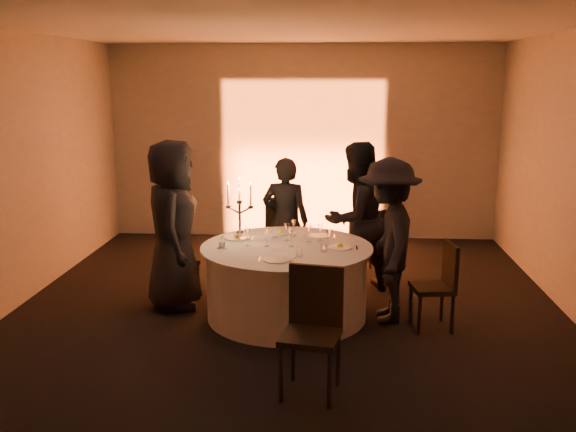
# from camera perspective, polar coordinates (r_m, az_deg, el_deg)

# --- Properties ---
(floor) EXTENTS (7.00, 7.00, 0.00)m
(floor) POSITION_cam_1_polar(r_m,az_deg,el_deg) (6.94, -0.12, -8.86)
(floor) COLOR black
(floor) RESTS_ON ground
(ceiling) EXTENTS (7.00, 7.00, 0.00)m
(ceiling) POSITION_cam_1_polar(r_m,az_deg,el_deg) (6.49, -0.13, 16.68)
(ceiling) COLOR white
(ceiling) RESTS_ON wall_back
(wall_back) EXTENTS (7.00, 0.00, 7.00)m
(wall_back) POSITION_cam_1_polar(r_m,az_deg,el_deg) (10.02, 1.34, 6.54)
(wall_back) COLOR #9E9B93
(wall_back) RESTS_ON floor
(wall_front) EXTENTS (7.00, 0.00, 7.00)m
(wall_front) POSITION_cam_1_polar(r_m,az_deg,el_deg) (3.16, -4.78, -6.31)
(wall_front) COLOR #9E9B93
(wall_front) RESTS_ON floor
(wall_left) EXTENTS (0.00, 7.00, 7.00)m
(wall_left) POSITION_cam_1_polar(r_m,az_deg,el_deg) (7.40, -24.03, 3.43)
(wall_left) COLOR #9E9B93
(wall_left) RESTS_ON floor
(uplighter_fixture) EXTENTS (0.25, 0.12, 0.10)m
(uplighter_fixture) POSITION_cam_1_polar(r_m,az_deg,el_deg) (9.97, 1.22, -1.95)
(uplighter_fixture) COLOR black
(uplighter_fixture) RESTS_ON floor
(banquet_table) EXTENTS (1.80, 1.80, 0.77)m
(banquet_table) POSITION_cam_1_polar(r_m,az_deg,el_deg) (6.81, -0.12, -5.84)
(banquet_table) COLOR black
(banquet_table) RESTS_ON floor
(chair_left) EXTENTS (0.53, 0.53, 0.93)m
(chair_left) POSITION_cam_1_polar(r_m,az_deg,el_deg) (7.46, -10.22, -3.31)
(chair_left) COLOR black
(chair_left) RESTS_ON floor
(chair_back_left) EXTENTS (0.47, 0.47, 0.98)m
(chair_back_left) POSITION_cam_1_polar(r_m,az_deg,el_deg) (8.42, -0.43, -1.09)
(chair_back_left) COLOR black
(chair_back_left) RESTS_ON floor
(chair_back_right) EXTENTS (0.52, 0.52, 0.86)m
(chair_back_right) POSITION_cam_1_polar(r_m,az_deg,el_deg) (8.26, 7.35, -1.99)
(chair_back_right) COLOR black
(chair_back_right) RESTS_ON floor
(chair_right) EXTENTS (0.44, 0.44, 0.89)m
(chair_right) POSITION_cam_1_polar(r_m,az_deg,el_deg) (6.64, 13.32, -5.64)
(chair_right) COLOR black
(chair_right) RESTS_ON floor
(chair_front) EXTENTS (0.52, 0.52, 1.02)m
(chair_front) POSITION_cam_1_polar(r_m,az_deg,el_deg) (5.21, 2.22, -9.42)
(chair_front) COLOR black
(chair_front) RESTS_ON floor
(guest_left) EXTENTS (0.74, 1.00, 1.85)m
(guest_left) POSITION_cam_1_polar(r_m,az_deg,el_deg) (7.08, -10.22, -0.78)
(guest_left) COLOR black
(guest_left) RESTS_ON floor
(guest_back_left) EXTENTS (0.60, 0.42, 1.56)m
(guest_back_left) POSITION_cam_1_polar(r_m,az_deg,el_deg) (7.81, -0.24, -0.45)
(guest_back_left) COLOR black
(guest_back_left) RESTS_ON floor
(guest_back_right) EXTENTS (1.10, 1.08, 1.79)m
(guest_back_right) POSITION_cam_1_polar(r_m,az_deg,el_deg) (7.45, 6.02, -0.27)
(guest_back_right) COLOR black
(guest_back_right) RESTS_ON floor
(guest_right) EXTENTS (0.65, 1.11, 1.71)m
(guest_right) POSITION_cam_1_polar(r_m,az_deg,el_deg) (6.68, 8.91, -2.16)
(guest_right) COLOR black
(guest_right) RESTS_ON floor
(plate_left) EXTENTS (0.36, 0.28, 0.08)m
(plate_left) POSITION_cam_1_polar(r_m,az_deg,el_deg) (7.03, -4.55, -1.87)
(plate_left) COLOR white
(plate_left) RESTS_ON banquet_table
(plate_back_left) EXTENTS (0.36, 0.25, 0.08)m
(plate_back_left) POSITION_cam_1_polar(r_m,az_deg,el_deg) (7.23, -0.65, -1.43)
(plate_back_left) COLOR white
(plate_back_left) RESTS_ON banquet_table
(plate_back_right) EXTENTS (0.35, 0.24, 0.01)m
(plate_back_right) POSITION_cam_1_polar(r_m,az_deg,el_deg) (7.11, 2.78, -1.78)
(plate_back_right) COLOR white
(plate_back_right) RESTS_ON banquet_table
(plate_right) EXTENTS (0.36, 0.25, 0.08)m
(plate_right) POSITION_cam_1_polar(r_m,az_deg,el_deg) (6.65, 4.67, -2.69)
(plate_right) COLOR white
(plate_right) RESTS_ON banquet_table
(plate_front) EXTENTS (0.36, 0.26, 0.01)m
(plate_front) POSITION_cam_1_polar(r_m,az_deg,el_deg) (6.19, -0.97, -3.91)
(plate_front) COLOR white
(plate_front) RESTS_ON banquet_table
(coffee_cup) EXTENTS (0.11, 0.11, 0.07)m
(coffee_cup) POSITION_cam_1_polar(r_m,az_deg,el_deg) (6.67, -5.87, -2.59)
(coffee_cup) COLOR white
(coffee_cup) RESTS_ON banquet_table
(candelabra) EXTENTS (0.30, 0.14, 0.70)m
(candelabra) POSITION_cam_1_polar(r_m,az_deg,el_deg) (6.93, -4.31, -0.15)
(candelabra) COLOR white
(candelabra) RESTS_ON banquet_table
(wine_glass_a) EXTENTS (0.07, 0.07, 0.19)m
(wine_glass_a) POSITION_cam_1_polar(r_m,az_deg,el_deg) (6.65, 3.70, -1.63)
(wine_glass_a) COLOR white
(wine_glass_a) RESTS_ON banquet_table
(wine_glass_b) EXTENTS (0.07, 0.07, 0.19)m
(wine_glass_b) POSITION_cam_1_polar(r_m,az_deg,el_deg) (6.89, -0.10, -1.11)
(wine_glass_b) COLOR white
(wine_glass_b) RESTS_ON banquet_table
(wine_glass_c) EXTENTS (0.07, 0.07, 0.19)m
(wine_glass_c) POSITION_cam_1_polar(r_m,az_deg,el_deg) (6.87, 2.88, -1.15)
(wine_glass_c) COLOR white
(wine_glass_c) RESTS_ON banquet_table
(wine_glass_d) EXTENTS (0.07, 0.07, 0.19)m
(wine_glass_d) POSITION_cam_1_polar(r_m,az_deg,el_deg) (6.65, 0.28, -1.59)
(wine_glass_d) COLOR white
(wine_glass_d) RESTS_ON banquet_table
(wine_glass_e) EXTENTS (0.07, 0.07, 0.19)m
(wine_glass_e) POSITION_cam_1_polar(r_m,az_deg,el_deg) (6.84, 1.88, -1.21)
(wine_glass_e) COLOR white
(wine_glass_e) RESTS_ON banquet_table
(wine_glass_f) EXTENTS (0.07, 0.07, 0.19)m
(wine_glass_f) POSITION_cam_1_polar(r_m,az_deg,el_deg) (7.06, 0.55, -0.77)
(wine_glass_f) COLOR white
(wine_glass_f) RESTS_ON banquet_table
(wine_glass_g) EXTENTS (0.07, 0.07, 0.19)m
(wine_glass_g) POSITION_cam_1_polar(r_m,az_deg,el_deg) (6.69, -3.63, -1.53)
(wine_glass_g) COLOR white
(wine_glass_g) RESTS_ON banquet_table
(wine_glass_h) EXTENTS (0.07, 0.07, 0.19)m
(wine_glass_h) POSITION_cam_1_polar(r_m,az_deg,el_deg) (6.66, -1.93, -1.59)
(wine_glass_h) COLOR white
(wine_glass_h) RESTS_ON banquet_table
(tumbler_a) EXTENTS (0.07, 0.07, 0.09)m
(tumbler_a) POSITION_cam_1_polar(r_m,az_deg,el_deg) (7.05, -1.13, -1.57)
(tumbler_a) COLOR white
(tumbler_a) RESTS_ON banquet_table
(tumbler_b) EXTENTS (0.07, 0.07, 0.09)m
(tumbler_b) POSITION_cam_1_polar(r_m,az_deg,el_deg) (6.30, 1.02, -3.26)
(tumbler_b) COLOR white
(tumbler_b) RESTS_ON banquet_table
(tumbler_c) EXTENTS (0.07, 0.07, 0.09)m
(tumbler_c) POSITION_cam_1_polar(r_m,az_deg,el_deg) (6.49, 3.23, -2.82)
(tumbler_c) COLOR white
(tumbler_c) RESTS_ON banquet_table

